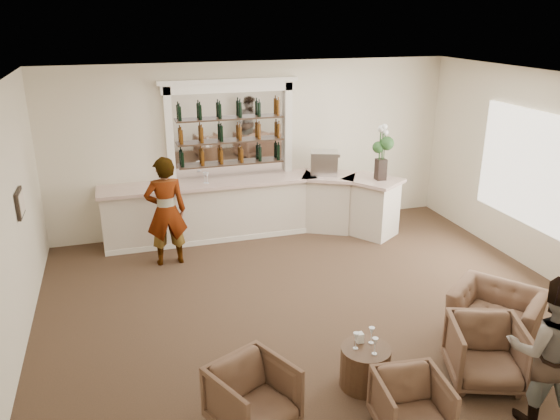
# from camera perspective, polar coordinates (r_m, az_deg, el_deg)

# --- Properties ---
(ground) EXTENTS (8.00, 8.00, 0.00)m
(ground) POSITION_cam_1_polar(r_m,az_deg,el_deg) (8.29, 3.69, -10.09)
(ground) COLOR #4F3527
(ground) RESTS_ON ground
(room_shell) EXTENTS (8.04, 7.02, 3.32)m
(room_shell) POSITION_cam_1_polar(r_m,az_deg,el_deg) (8.11, 3.38, 7.03)
(room_shell) COLOR beige
(room_shell) RESTS_ON ground
(bar_counter) EXTENTS (5.72, 1.80, 1.14)m
(bar_counter) POSITION_cam_1_polar(r_m,az_deg,el_deg) (10.62, -2.72, 0.25)
(bar_counter) COLOR silver
(bar_counter) RESTS_ON ground
(back_bar_alcove) EXTENTS (2.64, 0.25, 3.00)m
(back_bar_alcove) POSITION_cam_1_polar(r_m,az_deg,el_deg) (10.54, -5.21, 8.28)
(back_bar_alcove) COLOR white
(back_bar_alcove) RESTS_ON ground
(cocktail_table) EXTENTS (0.58, 0.58, 0.50)m
(cocktail_table) POSITION_cam_1_polar(r_m,az_deg,el_deg) (6.70, 8.87, -15.86)
(cocktail_table) COLOR #482F1F
(cocktail_table) RESTS_ON ground
(sommelier) EXTENTS (0.71, 0.48, 1.92)m
(sommelier) POSITION_cam_1_polar(r_m,az_deg,el_deg) (9.48, -11.83, -0.15)
(sommelier) COLOR gray
(sommelier) RESTS_ON ground
(guest) EXTENTS (1.05, 1.00, 1.71)m
(guest) POSITION_cam_1_polar(r_m,az_deg,el_deg) (6.42, 26.24, -13.18)
(guest) COLOR gray
(guest) RESTS_ON ground
(armchair_left) EXTENTS (1.04, 1.05, 0.73)m
(armchair_left) POSITION_cam_1_polar(r_m,az_deg,el_deg) (6.03, -2.85, -18.90)
(armchair_left) COLOR brown
(armchair_left) RESTS_ON ground
(armchair_center) EXTENTS (0.78, 0.79, 0.66)m
(armchair_center) POSITION_cam_1_polar(r_m,az_deg,el_deg) (6.12, 13.56, -19.27)
(armchair_center) COLOR brown
(armchair_center) RESTS_ON ground
(armchair_right) EXTENTS (1.06, 1.07, 0.77)m
(armchair_right) POSITION_cam_1_polar(r_m,az_deg,el_deg) (7.05, 20.71, -13.77)
(armchair_right) COLOR brown
(armchair_right) RESTS_ON ground
(armchair_far) EXTENTS (1.42, 1.45, 0.71)m
(armchair_far) POSITION_cam_1_polar(r_m,az_deg,el_deg) (7.92, 21.60, -10.21)
(armchair_far) COLOR brown
(armchair_far) RESTS_ON ground
(espresso_machine) EXTENTS (0.64, 0.59, 0.46)m
(espresso_machine) POSITION_cam_1_polar(r_m,az_deg,el_deg) (10.78, 4.61, 4.94)
(espresso_machine) COLOR #BABBBF
(espresso_machine) RESTS_ON bar_counter
(flower_vase) EXTENTS (0.28, 0.28, 1.07)m
(flower_vase) POSITION_cam_1_polar(r_m,az_deg,el_deg) (10.46, 10.61, 6.31)
(flower_vase) COLOR black
(flower_vase) RESTS_ON bar_counter
(wine_glass_bar_left) EXTENTS (0.07, 0.07, 0.21)m
(wine_glass_bar_left) POSITION_cam_1_polar(r_m,az_deg,el_deg) (10.29, -7.87, 3.38)
(wine_glass_bar_left) COLOR white
(wine_glass_bar_left) RESTS_ON bar_counter
(wine_glass_bar_right) EXTENTS (0.07, 0.07, 0.21)m
(wine_glass_bar_right) POSITION_cam_1_polar(r_m,az_deg,el_deg) (10.27, -7.62, 3.35)
(wine_glass_bar_right) COLOR white
(wine_glass_bar_right) RESTS_ON bar_counter
(wine_glass_tbl_a) EXTENTS (0.07, 0.07, 0.21)m
(wine_glass_tbl_a) POSITION_cam_1_polar(r_m,az_deg,el_deg) (6.48, 7.94, -13.38)
(wine_glass_tbl_a) COLOR white
(wine_glass_tbl_a) RESTS_ON cocktail_table
(wine_glass_tbl_b) EXTENTS (0.07, 0.07, 0.21)m
(wine_glass_tbl_b) POSITION_cam_1_polar(r_m,az_deg,el_deg) (6.60, 9.53, -12.79)
(wine_glass_tbl_b) COLOR white
(wine_glass_tbl_b) RESTS_ON cocktail_table
(wine_glass_tbl_c) EXTENTS (0.07, 0.07, 0.21)m
(wine_glass_tbl_c) POSITION_cam_1_polar(r_m,az_deg,el_deg) (6.42, 9.88, -13.84)
(wine_glass_tbl_c) COLOR white
(wine_glass_tbl_c) RESTS_ON cocktail_table
(napkin_holder) EXTENTS (0.08, 0.08, 0.12)m
(napkin_holder) POSITION_cam_1_polar(r_m,az_deg,el_deg) (6.63, 8.32, -13.06)
(napkin_holder) COLOR white
(napkin_holder) RESTS_ON cocktail_table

